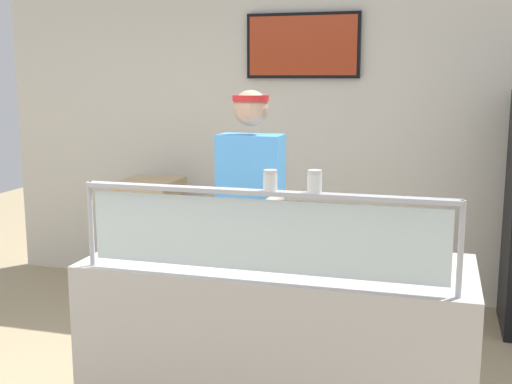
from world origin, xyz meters
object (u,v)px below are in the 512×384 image
at_px(pepper_flake_shaker, 315,183).
at_px(pizza_box_stack, 151,190).
at_px(parmesan_shaker, 270,182).
at_px(pizza_tray, 242,252).
at_px(worker_figure, 251,217).
at_px(pizza_server, 239,249).

relative_size(pepper_flake_shaker, pizza_box_stack, 0.20).
relative_size(parmesan_shaker, pizza_box_stack, 0.19).
distance_m(pizza_tray, pizza_box_stack, 2.30).
height_order(pizza_tray, worker_figure, worker_figure).
relative_size(pepper_flake_shaker, worker_figure, 0.06).
bearing_deg(pizza_server, worker_figure, 90.22).
xyz_separation_m(pizza_server, worker_figure, (-0.14, 0.67, 0.02)).
distance_m(pizza_server, parmesan_shaker, 0.58).
height_order(pizza_server, worker_figure, worker_figure).
height_order(pizza_tray, pizza_server, pizza_server).
xyz_separation_m(pizza_tray, pizza_box_stack, (-1.37, 1.85, -0.06)).
bearing_deg(pepper_flake_shaker, pizza_server, 142.65).
height_order(pizza_tray, pizza_box_stack, pizza_box_stack).
distance_m(pepper_flake_shaker, pizza_box_stack, 2.89).
relative_size(pizza_tray, pizza_server, 1.49).
xyz_separation_m(pizza_tray, pizza_server, (-0.01, -0.02, 0.02)).
bearing_deg(pizza_box_stack, pizza_tray, -53.46).
height_order(pizza_server, pepper_flake_shaker, pepper_flake_shaker).
xyz_separation_m(parmesan_shaker, worker_figure, (-0.38, 1.01, -0.39)).
relative_size(pizza_server, pepper_flake_shaker, 2.88).
xyz_separation_m(pepper_flake_shaker, pizza_box_stack, (-1.80, 2.21, -0.49)).
xyz_separation_m(pizza_server, pizza_box_stack, (-1.36, 1.87, -0.08)).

